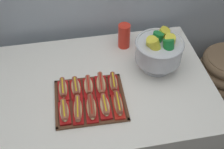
% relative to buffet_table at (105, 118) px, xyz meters
% --- Properties ---
extents(ground_plane, '(10.00, 10.00, 0.00)m').
position_rel_buffet_table_xyz_m(ground_plane, '(0.00, 0.00, -0.40)').
color(ground_plane, '#38332D').
extents(buffet_table, '(1.32, 0.95, 0.76)m').
position_rel_buffet_table_xyz_m(buffet_table, '(0.00, 0.00, 0.00)').
color(buffet_table, white).
rests_on(buffet_table, ground_plane).
extents(floor_vase, '(0.51, 0.51, 1.02)m').
position_rel_buffet_table_xyz_m(floor_vase, '(1.06, 0.31, -0.14)').
color(floor_vase, '#896B4C').
rests_on(floor_vase, ground_plane).
extents(serving_tray, '(0.42, 0.37, 0.01)m').
position_rel_buffet_table_xyz_m(serving_tray, '(-0.10, -0.12, 0.36)').
color(serving_tray, '#56331E').
rests_on(serving_tray, buffet_table).
extents(hot_dog_0, '(0.06, 0.16, 0.06)m').
position_rel_buffet_table_xyz_m(hot_dog_0, '(-0.26, -0.20, 0.39)').
color(hot_dog_0, red).
rests_on(hot_dog_0, serving_tray).
extents(hot_dog_1, '(0.07, 0.18, 0.06)m').
position_rel_buffet_table_xyz_m(hot_dog_1, '(-0.18, -0.20, 0.40)').
color(hot_dog_1, '#B21414').
rests_on(hot_dog_1, serving_tray).
extents(hot_dog_2, '(0.07, 0.18, 0.06)m').
position_rel_buffet_table_xyz_m(hot_dog_2, '(-0.11, -0.20, 0.40)').
color(hot_dog_2, '#B21414').
rests_on(hot_dog_2, serving_tray).
extents(hot_dog_3, '(0.07, 0.16, 0.06)m').
position_rel_buffet_table_xyz_m(hot_dog_3, '(-0.03, -0.21, 0.40)').
color(hot_dog_3, red).
rests_on(hot_dog_3, serving_tray).
extents(hot_dog_4, '(0.07, 0.18, 0.06)m').
position_rel_buffet_table_xyz_m(hot_dog_4, '(0.04, -0.21, 0.40)').
color(hot_dog_4, red).
rests_on(hot_dog_4, serving_tray).
extents(hot_dog_5, '(0.06, 0.16, 0.06)m').
position_rel_buffet_table_xyz_m(hot_dog_5, '(-0.25, -0.03, 0.40)').
color(hot_dog_5, red).
rests_on(hot_dog_5, serving_tray).
extents(hot_dog_6, '(0.07, 0.15, 0.06)m').
position_rel_buffet_table_xyz_m(hot_dog_6, '(-0.18, -0.04, 0.40)').
color(hot_dog_6, '#B21414').
rests_on(hot_dog_6, serving_tray).
extents(hot_dog_7, '(0.07, 0.16, 0.06)m').
position_rel_buffet_table_xyz_m(hot_dog_7, '(-0.10, -0.04, 0.39)').
color(hot_dog_7, '#B21414').
rests_on(hot_dog_7, serving_tray).
extents(hot_dog_8, '(0.08, 0.18, 0.06)m').
position_rel_buffet_table_xyz_m(hot_dog_8, '(-0.03, -0.04, 0.40)').
color(hot_dog_8, '#B21414').
rests_on(hot_dog_8, serving_tray).
extents(hot_dog_9, '(0.07, 0.16, 0.06)m').
position_rel_buffet_table_xyz_m(hot_dog_9, '(0.05, -0.04, 0.40)').
color(hot_dog_9, '#B21414').
rests_on(hot_dog_9, serving_tray).
extents(punch_bowl, '(0.30, 0.30, 0.26)m').
position_rel_buffet_table_xyz_m(punch_bowl, '(0.36, 0.08, 0.51)').
color(punch_bowl, silver).
rests_on(punch_bowl, buffet_table).
extents(cup_stack, '(0.08, 0.08, 0.17)m').
position_rel_buffet_table_xyz_m(cup_stack, '(0.19, 0.33, 0.45)').
color(cup_stack, red).
rests_on(cup_stack, buffet_table).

